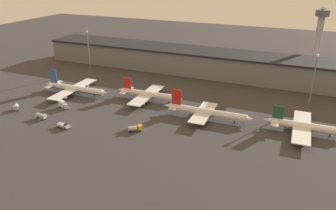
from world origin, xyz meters
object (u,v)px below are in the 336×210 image
at_px(airplane_0, 75,89).
at_px(service_vehicle_4, 41,116).
at_px(service_vehicle_0, 64,126).
at_px(airplane_1, 149,95).
at_px(service_vehicle_2, 135,128).
at_px(airplane_2, 206,113).
at_px(control_tower, 319,35).
at_px(service_vehicle_1, 63,104).
at_px(service_vehicle_3, 16,107).
at_px(airplane_3, 304,126).

xyz_separation_m(airplane_0, service_vehicle_4, (6.87, -35.04, -1.41)).
xyz_separation_m(service_vehicle_0, service_vehicle_4, (-16.55, 3.47, 0.41)).
distance_m(airplane_1, service_vehicle_2, 38.24).
relative_size(service_vehicle_0, service_vehicle_2, 1.12).
bearing_deg(airplane_2, control_tower, 64.83).
xyz_separation_m(service_vehicle_0, service_vehicle_2, (32.06, 10.13, 0.44)).
height_order(airplane_0, service_vehicle_0, airplane_0).
xyz_separation_m(service_vehicle_1, service_vehicle_4, (-1.00, -14.93, -0.46)).
xyz_separation_m(service_vehicle_0, service_vehicle_3, (-36.38, 6.79, 0.41)).
xyz_separation_m(airplane_2, service_vehicle_3, (-93.82, -29.22, -1.57)).
height_order(airplane_1, airplane_3, airplane_1).
distance_m(airplane_0, service_vehicle_4, 35.74).
height_order(service_vehicle_0, service_vehicle_2, service_vehicle_2).
relative_size(airplane_3, service_vehicle_3, 7.53).
bearing_deg(service_vehicle_0, service_vehicle_3, 178.01).
xyz_separation_m(airplane_3, service_vehicle_0, (-102.09, -39.15, -1.85)).
bearing_deg(control_tower, service_vehicle_0, -126.31).
bearing_deg(airplane_0, airplane_1, 8.98).
xyz_separation_m(airplane_0, service_vehicle_2, (55.49, -28.38, -1.38)).
distance_m(airplane_0, service_vehicle_0, 45.11).
distance_m(airplane_0, service_vehicle_3, 34.29).
distance_m(airplane_0, airplane_3, 125.51).
distance_m(airplane_1, airplane_2, 38.21).
xyz_separation_m(service_vehicle_4, control_tower, (120.18, 137.58, 24.51)).
bearing_deg(airplane_1, airplane_0, -171.02).
xyz_separation_m(airplane_3, service_vehicle_3, (-138.47, -32.35, -1.44)).
height_order(airplane_2, service_vehicle_2, airplane_2).
distance_m(service_vehicle_0, service_vehicle_3, 37.01).
bearing_deg(service_vehicle_2, service_vehicle_3, 144.11).
distance_m(airplane_2, service_vehicle_3, 98.27).
relative_size(airplane_1, airplane_3, 1.10).
relative_size(service_vehicle_0, control_tower, 0.15).
relative_size(service_vehicle_1, service_vehicle_4, 1.37).
bearing_deg(service_vehicle_4, airplane_3, 19.42).
bearing_deg(service_vehicle_0, service_vehicle_2, 26.12).
height_order(airplane_0, control_tower, control_tower).
bearing_deg(service_vehicle_4, airplane_2, 26.43).
height_order(service_vehicle_0, control_tower, control_tower).
height_order(service_vehicle_1, service_vehicle_3, service_vehicle_1).
bearing_deg(airplane_0, service_vehicle_4, -80.33).
bearing_deg(service_vehicle_1, service_vehicle_0, -27.93).
bearing_deg(service_vehicle_0, service_vehicle_1, 138.80).
bearing_deg(service_vehicle_0, airplane_2, 40.67).
relative_size(airplane_2, airplane_3, 1.26).
distance_m(airplane_1, service_vehicle_0, 51.05).
distance_m(airplane_2, service_vehicle_4, 80.84).
bearing_deg(control_tower, service_vehicle_2, -118.66).
distance_m(airplane_2, control_tower, 117.01).
distance_m(airplane_1, control_tower, 127.75).
height_order(airplane_0, service_vehicle_2, airplane_0).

